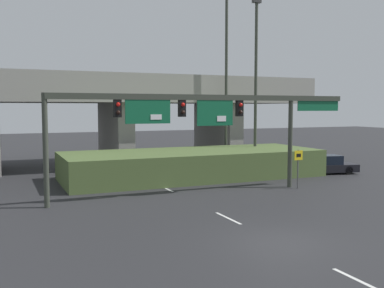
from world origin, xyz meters
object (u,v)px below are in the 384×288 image
at_px(highway_light_pole_near, 226,68).
at_px(highway_light_pole_far, 256,82).
at_px(signal_gantry, 203,112).
at_px(speed_limit_sign, 298,163).
at_px(parked_sedan_mid_right, 325,165).
at_px(parked_sedan_near_right, 293,166).

bearing_deg(highway_light_pole_near, highway_light_pole_far, -58.29).
distance_m(signal_gantry, highway_light_pole_near, 12.62).
xyz_separation_m(speed_limit_sign, parked_sedan_mid_right, (5.89, 4.43, -0.94)).
relative_size(signal_gantry, highway_light_pole_far, 1.38).
xyz_separation_m(highway_light_pole_near, highway_light_pole_far, (1.44, -2.34, -1.22)).
height_order(speed_limit_sign, parked_sedan_near_right, speed_limit_sign).
height_order(speed_limit_sign, highway_light_pole_far, highway_light_pole_far).
bearing_deg(parked_sedan_near_right, speed_limit_sign, -118.63).
height_order(signal_gantry, parked_sedan_mid_right, signal_gantry).
xyz_separation_m(highway_light_pole_far, parked_sedan_mid_right, (3.97, -3.85, -6.51)).
distance_m(speed_limit_sign, parked_sedan_near_right, 5.93).
xyz_separation_m(signal_gantry, parked_sedan_mid_right, (12.22, 3.83, -4.16)).
bearing_deg(parked_sedan_mid_right, signal_gantry, -149.74).
height_order(signal_gantry, speed_limit_sign, signal_gantry).
height_order(speed_limit_sign, highway_light_pole_near, highway_light_pole_near).
bearing_deg(parked_sedan_near_right, highway_light_pole_near, 119.59).
bearing_deg(signal_gantry, highway_light_pole_near, 55.84).
xyz_separation_m(speed_limit_sign, highway_light_pole_near, (0.48, 10.62, 6.79)).
bearing_deg(highway_light_pole_near, speed_limit_sign, -92.56).
distance_m(signal_gantry, highway_light_pole_far, 11.51).
xyz_separation_m(parked_sedan_near_right, parked_sedan_mid_right, (2.71, -0.49, 0.00)).
relative_size(signal_gantry, parked_sedan_mid_right, 3.82).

